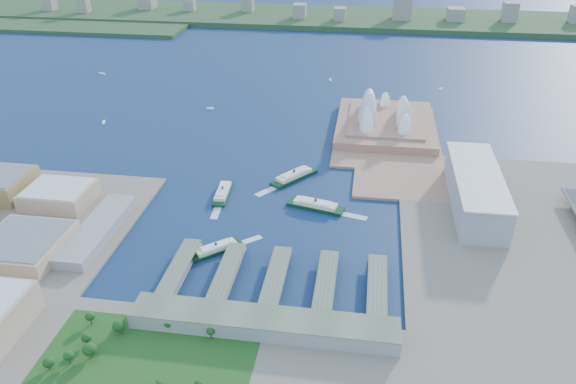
% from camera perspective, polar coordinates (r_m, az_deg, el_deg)
% --- Properties ---
extents(ground, '(3000.00, 3000.00, 0.00)m').
position_cam_1_polar(ground, '(540.41, -1.37, -4.26)').
color(ground, '#0E2342').
rests_on(ground, ground).
extents(east_land, '(240.00, 500.00, 3.00)m').
position_cam_1_polar(east_land, '(517.90, 25.09, -8.85)').
color(east_land, '#796E5D').
rests_on(east_land, ground).
extents(peninsula, '(135.00, 220.00, 3.00)m').
position_cam_1_polar(peninsula, '(764.97, 9.99, 5.78)').
color(peninsula, '#9E6E56').
rests_on(peninsula, ground).
extents(far_shore, '(2200.00, 260.00, 12.00)m').
position_cam_1_polar(far_shore, '(1457.28, 5.47, 17.20)').
color(far_shore, '#2D4926').
rests_on(far_shore, ground).
extents(opera_house, '(134.00, 180.00, 58.00)m').
position_cam_1_polar(opera_house, '(772.52, 9.99, 8.45)').
color(opera_house, white).
rests_on(opera_house, peninsula).
extents(toaster_building, '(45.00, 155.00, 35.00)m').
position_cam_1_polar(toaster_building, '(604.17, 18.51, 0.19)').
color(toaster_building, '#949499').
rests_on(toaster_building, east_land).
extents(ferry_wharves, '(184.00, 90.00, 9.30)m').
position_cam_1_polar(ferry_wharves, '(475.36, -1.24, -8.79)').
color(ferry_wharves, '#56624A').
rests_on(ferry_wharves, ground).
extents(terminal_building, '(200.00, 28.00, 12.00)m').
position_cam_1_polar(terminal_building, '(427.06, -2.49, -13.19)').
color(terminal_building, gray).
rests_on(terminal_building, south_land).
extents(park, '(150.00, 110.00, 16.00)m').
position_cam_1_polar(park, '(406.71, -14.94, -16.64)').
color(park, '#194714').
rests_on(park, south_land).
extents(far_skyline, '(1900.00, 140.00, 55.00)m').
position_cam_1_polar(far_skyline, '(1431.37, 5.47, 18.35)').
color(far_skyline, gray).
rests_on(far_skyline, far_shore).
extents(ferry_a, '(16.97, 54.80, 10.22)m').
position_cam_1_polar(ferry_a, '(607.56, -6.65, 0.11)').
color(ferry_a, '#0C321A').
rests_on(ferry_a, ground).
extents(ferry_b, '(49.82, 58.13, 11.60)m').
position_cam_1_polar(ferry_b, '(636.84, 0.63, 1.80)').
color(ferry_b, '#0C321A').
rests_on(ferry_b, ground).
extents(ferry_c, '(47.14, 43.32, 9.67)m').
position_cam_1_polar(ferry_c, '(516.76, -7.32, -5.59)').
color(ferry_c, '#0C321A').
rests_on(ferry_c, ground).
extents(ferry_d, '(61.54, 29.12, 11.28)m').
position_cam_1_polar(ferry_d, '(579.47, 2.81, -1.17)').
color(ferry_d, '#0C321A').
rests_on(ferry_d, ground).
extents(boat_a, '(7.79, 13.95, 2.62)m').
position_cam_1_polar(boat_a, '(836.91, -18.23, 6.77)').
color(boat_a, white).
rests_on(boat_a, ground).
extents(boat_b, '(11.48, 5.93, 2.95)m').
position_cam_1_polar(boat_b, '(854.65, -7.92, 8.42)').
color(boat_b, white).
rests_on(boat_b, ground).
extents(boat_c, '(8.03, 11.98, 2.62)m').
position_cam_1_polar(boat_c, '(966.53, 15.26, 10.08)').
color(boat_c, white).
rests_on(boat_c, ground).
extents(boat_d, '(14.56, 8.79, 2.45)m').
position_cam_1_polar(boat_d, '(1067.50, -18.35, 11.37)').
color(boat_d, white).
rests_on(boat_d, ground).
extents(boat_e, '(5.75, 12.75, 3.02)m').
position_cam_1_polar(boat_e, '(982.13, 4.31, 11.31)').
color(boat_e, white).
rests_on(boat_e, ground).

